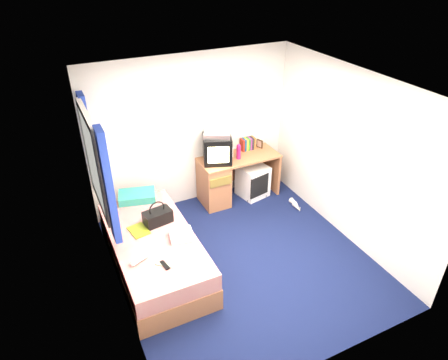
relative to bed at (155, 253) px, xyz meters
name	(u,v)px	position (x,y,z in m)	size (l,w,h in m)	color
ground	(242,260)	(1.10, -0.36, -0.27)	(3.40, 3.40, 0.00)	#0C1438
room_shell	(245,166)	(1.10, -0.36, 1.18)	(3.40, 3.40, 3.40)	white
bed	(155,253)	(0.00, 0.00, 0.00)	(1.01, 2.00, 0.54)	#AE6F48
pillow	(137,196)	(0.05, 0.89, 0.33)	(0.51, 0.32, 0.11)	#1968A5
desk	(223,179)	(1.50, 1.08, 0.14)	(1.30, 0.55, 0.75)	#AE6F48
storage_cube	(253,181)	(2.01, 1.01, 0.00)	(0.43, 0.43, 0.54)	white
crt_tv	(217,149)	(1.40, 1.08, 0.69)	(0.54, 0.52, 0.42)	black
vcr	(217,134)	(1.40, 1.08, 0.95)	(0.40, 0.29, 0.08)	#ABABAD
book_row	(248,144)	(2.03, 1.24, 0.58)	(0.24, 0.13, 0.20)	maroon
picture_frame	(260,144)	(2.24, 1.21, 0.55)	(0.02, 0.12, 0.14)	#2F200F
pink_water_bottle	(239,152)	(1.74, 1.02, 0.59)	(0.07, 0.07, 0.22)	#C31B5D
aerosol_can	(232,152)	(1.67, 1.13, 0.57)	(0.05, 0.05, 0.17)	white
handbag	(158,217)	(0.15, 0.24, 0.37)	(0.38, 0.25, 0.33)	black
towel	(181,235)	(0.31, -0.19, 0.32)	(0.28, 0.23, 0.09)	white
magazine	(139,230)	(-0.13, 0.18, 0.28)	(0.21, 0.28, 0.01)	#DEFE1C
water_bottle	(139,259)	(-0.28, -0.38, 0.31)	(0.07, 0.07, 0.20)	white
colour_swatch_fan	(165,265)	(-0.03, -0.57, 0.28)	(0.22, 0.06, 0.01)	#FBF137
remote_control	(165,265)	(-0.03, -0.58, 0.28)	(0.05, 0.16, 0.02)	black
window_assembly	(97,163)	(-0.45, 0.54, 1.15)	(0.11, 1.42, 1.40)	silver
white_heels	(296,205)	(2.46, 0.36, -0.23)	(0.15, 0.34, 0.09)	silver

